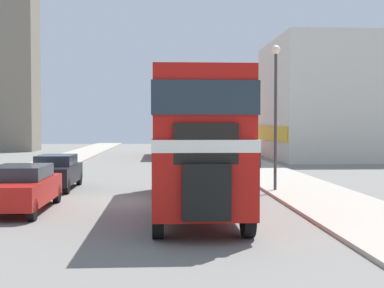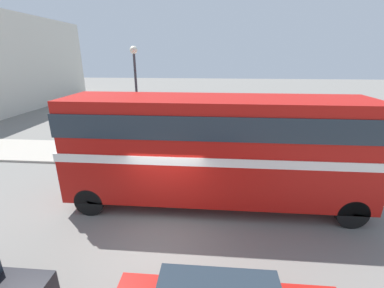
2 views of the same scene
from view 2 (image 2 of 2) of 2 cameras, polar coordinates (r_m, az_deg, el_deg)
ground_plane at (r=9.16m, az=-6.12°, el=-18.37°), size 120.00×120.00×0.00m
sidewalk_right at (r=15.00m, az=-1.42°, el=-2.40°), size 3.50×120.00×0.12m
double_decker_bus at (r=9.42m, az=5.40°, el=0.01°), size 2.50×11.17×4.18m
street_lamp at (r=13.19m, az=-12.26°, el=11.71°), size 0.36×0.36×5.86m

